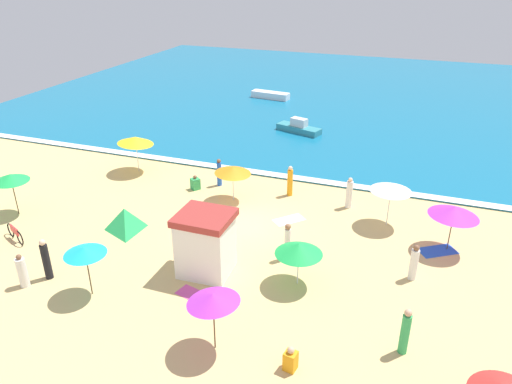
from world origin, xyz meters
TOP-DOWN VIEW (x-y plane):
  - ground_plane at (0.00, 0.00)m, footprint 60.00×60.00m
  - ocean_water at (0.00, 28.00)m, footprint 60.00×44.00m
  - wave_breaker_foam at (0.00, 6.30)m, footprint 57.00×0.70m
  - lifeguard_cabana at (-0.00, -4.62)m, footprint 2.30×2.13m
  - beach_umbrella_0 at (2.28, -8.81)m, footprint 2.04×2.02m
  - beach_umbrella_1 at (4.00, -4.15)m, footprint 2.55×2.56m
  - beach_umbrella_2 at (6.98, 2.34)m, footprint 2.90×2.90m
  - beach_umbrella_3 at (9.95, 0.88)m, footprint 2.98×2.97m
  - beach_umbrella_4 at (-11.85, -3.24)m, footprint 2.20×2.20m
  - beach_umbrella_5 at (-3.74, -7.72)m, footprint 2.38×2.38m
  - beach_umbrella_6 at (-8.92, 4.03)m, footprint 3.11×3.10m
  - beach_umbrella_7 at (-1.57, 2.27)m, footprint 2.15×2.14m
  - beach_tent at (-5.53, -2.56)m, footprint 2.50×2.70m
  - parked_bicycle at (-9.91, -5.43)m, footprint 1.69×0.80m
  - beachgoer_0 at (8.53, -6.77)m, footprint 0.41×0.41m
  - beachgoer_1 at (4.75, 3.59)m, footprint 0.39×0.39m
  - beachgoer_2 at (-2.75, -0.06)m, footprint 0.52×0.52m
  - beachgoer_3 at (-6.17, -7.42)m, footprint 0.39×0.39m
  - beachgoer_4 at (-6.74, -8.22)m, footprint 0.53×0.53m
  - beachgoer_6 at (-4.25, 2.84)m, footprint 0.66×0.66m
  - beachgoer_7 at (-3.12, 3.83)m, footprint 0.37×0.37m
  - beachgoer_8 at (8.54, -2.14)m, footprint 0.48×0.48m
  - beachgoer_9 at (5.07, -8.86)m, footprint 0.47×0.47m
  - beachgoer_11 at (3.04, -2.47)m, footprint 0.31×0.31m
  - beachgoer_12 at (1.27, 3.97)m, footprint 0.35×0.35m
  - beach_towel_0 at (0.28, -6.39)m, footprint 1.73×1.11m
  - beach_towel_1 at (9.54, 0.55)m, footprint 1.98×1.76m
  - beach_towel_2 at (2.09, 1.07)m, footprint 1.71×1.77m
  - small_boat_0 at (-6.57, 23.92)m, footprint 3.84×1.50m
  - small_boat_1 at (-1.22, 14.94)m, footprint 3.77×2.14m

SIDE VIEW (x-z plane):
  - ground_plane at x=0.00m, z-range 0.00..0.00m
  - beach_towel_0 at x=0.28m, z-range 0.00..0.01m
  - beach_towel_1 at x=9.54m, z-range 0.00..0.01m
  - beach_towel_2 at x=2.09m, z-range 0.00..0.01m
  - ocean_water at x=0.00m, z-range 0.00..0.10m
  - wave_breaker_foam at x=0.00m, z-range 0.10..0.11m
  - beachgoer_6 at x=-4.25m, z-range -0.08..0.81m
  - beachgoer_2 at x=-2.75m, z-range -0.06..0.82m
  - parked_bicycle at x=-9.91m, z-range 0.00..0.76m
  - beachgoer_9 at x=5.07m, z-range -0.06..0.88m
  - small_boat_0 at x=-6.57m, z-range 0.10..0.72m
  - small_boat_1 at x=-1.22m, z-range -0.10..1.01m
  - beach_tent at x=-5.53m, z-range 0.00..1.10m
  - beachgoer_4 at x=-6.74m, z-range -0.07..1.47m
  - beachgoer_8 at x=8.54m, z-range -0.05..1.64m
  - beachgoer_7 at x=-3.12m, z-range -0.02..1.68m
  - beachgoer_1 at x=4.75m, z-range -0.05..1.73m
  - beachgoer_12 at x=1.27m, z-range -0.04..1.78m
  - beachgoer_11 at x=3.04m, z-range -0.01..1.80m
  - beachgoer_0 at x=8.53m, z-range -0.03..1.83m
  - beachgoer_3 at x=-6.17m, z-range -0.03..1.88m
  - lifeguard_cabana at x=0.00m, z-range 0.02..2.85m
  - beach_umbrella_1 at x=4.00m, z-range 0.73..2.72m
  - beach_umbrella_7 at x=-1.57m, z-range 0.80..2.87m
  - beach_umbrella_3 at x=9.95m, z-range 0.87..3.18m
  - beach_umbrella_5 at x=-3.74m, z-range 0.96..3.21m
  - beach_umbrella_6 at x=-8.92m, z-range 0.89..3.35m
  - beach_umbrella_4 at x=-11.85m, z-range 0.95..3.30m
  - beach_umbrella_2 at x=6.98m, z-range 0.95..3.30m
  - beach_umbrella_0 at x=2.28m, z-range 0.95..3.36m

